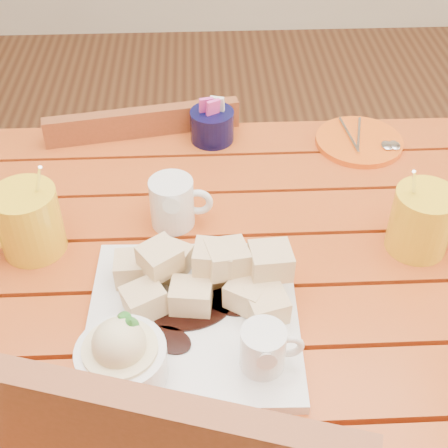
{
  "coord_description": "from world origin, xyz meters",
  "views": [
    {
      "loc": [
        -0.02,
        -0.69,
        1.43
      ],
      "look_at": [
        0.01,
        0.01,
        0.82
      ],
      "focal_mm": 50.0,
      "sensor_mm": 36.0,
      "label": 1
    }
  ],
  "objects_px": {
    "coffee_mug_left": "(27,221)",
    "chair_far": "(150,217)",
    "table": "(218,307)",
    "dessert_plate": "(184,316)",
    "coffee_mug_right": "(424,220)",
    "orange_saucer": "(360,141)"
  },
  "relations": [
    {
      "from": "coffee_mug_left",
      "to": "orange_saucer",
      "type": "xyz_separation_m",
      "value": [
        0.58,
        0.27,
        -0.05
      ]
    },
    {
      "from": "dessert_plate",
      "to": "orange_saucer",
      "type": "xyz_separation_m",
      "value": [
        0.34,
        0.45,
        -0.03
      ]
    },
    {
      "from": "coffee_mug_left",
      "to": "orange_saucer",
      "type": "relative_size",
      "value": 0.99
    },
    {
      "from": "coffee_mug_right",
      "to": "chair_far",
      "type": "xyz_separation_m",
      "value": [
        -0.47,
        0.44,
        -0.35
      ]
    },
    {
      "from": "table",
      "to": "coffee_mug_right",
      "type": "height_order",
      "value": "coffee_mug_right"
    },
    {
      "from": "coffee_mug_left",
      "to": "coffee_mug_right",
      "type": "distance_m",
      "value": 0.61
    },
    {
      "from": "orange_saucer",
      "to": "table",
      "type": "bearing_deg",
      "value": -132.95
    },
    {
      "from": "coffee_mug_left",
      "to": "orange_saucer",
      "type": "distance_m",
      "value": 0.64
    },
    {
      "from": "chair_far",
      "to": "table",
      "type": "bearing_deg",
      "value": 98.09
    },
    {
      "from": "coffee_mug_left",
      "to": "chair_far",
      "type": "bearing_deg",
      "value": 46.92
    },
    {
      "from": "coffee_mug_left",
      "to": "chair_far",
      "type": "xyz_separation_m",
      "value": [
        0.14,
        0.42,
        -0.36
      ]
    },
    {
      "from": "dessert_plate",
      "to": "chair_far",
      "type": "height_order",
      "value": "dessert_plate"
    },
    {
      "from": "table",
      "to": "coffee_mug_right",
      "type": "distance_m",
      "value": 0.36
    },
    {
      "from": "coffee_mug_right",
      "to": "dessert_plate",
      "type": "bearing_deg",
      "value": -138.51
    },
    {
      "from": "dessert_plate",
      "to": "orange_saucer",
      "type": "relative_size",
      "value": 1.79
    },
    {
      "from": "table",
      "to": "coffee_mug_left",
      "type": "xyz_separation_m",
      "value": [
        -0.29,
        0.04,
        0.16
      ]
    },
    {
      "from": "table",
      "to": "coffee_mug_right",
      "type": "relative_size",
      "value": 7.54
    },
    {
      "from": "table",
      "to": "coffee_mug_left",
      "type": "height_order",
      "value": "coffee_mug_left"
    },
    {
      "from": "table",
      "to": "dessert_plate",
      "type": "distance_m",
      "value": 0.2
    },
    {
      "from": "coffee_mug_left",
      "to": "coffee_mug_right",
      "type": "bearing_deg",
      "value": -26.61
    },
    {
      "from": "coffee_mug_left",
      "to": "chair_far",
      "type": "height_order",
      "value": "coffee_mug_left"
    },
    {
      "from": "coffee_mug_left",
      "to": "chair_far",
      "type": "distance_m",
      "value": 0.57
    }
  ]
}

